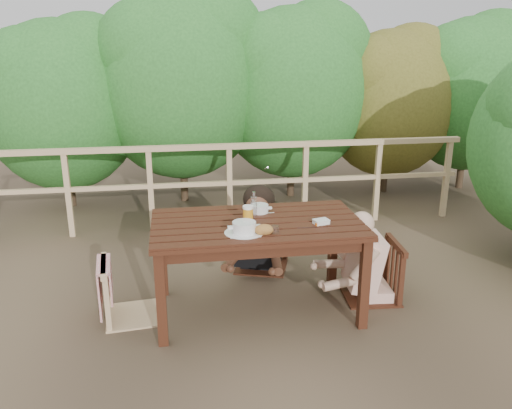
{
  "coord_description": "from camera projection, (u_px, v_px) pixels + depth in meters",
  "views": [
    {
      "loc": [
        -0.62,
        -3.83,
        2.15
      ],
      "look_at": [
        0.0,
        0.05,
        0.9
      ],
      "focal_mm": 36.77,
      "sensor_mm": 36.0,
      "label": 1
    }
  ],
  "objects": [
    {
      "name": "diner_right",
      "position": [
        378.0,
        227.0,
        4.39
      ],
      "size": [
        0.67,
        0.56,
        1.28
      ],
      "primitive_type": null,
      "rotation": [
        0.0,
        0.0,
        1.49
      ],
      "color": "beige",
      "rests_on": "ground"
    },
    {
      "name": "soup_near",
      "position": [
        244.0,
        228.0,
        3.87
      ],
      "size": [
        0.3,
        0.3,
        0.1
      ],
      "primitive_type": "cylinder",
      "color": "white",
      "rests_on": "table"
    },
    {
      "name": "chair_left",
      "position": [
        130.0,
        264.0,
        4.11
      ],
      "size": [
        0.5,
        0.5,
        0.92
      ],
      "primitive_type": "cube",
      "rotation": [
        0.0,
        0.0,
        1.67
      ],
      "color": "tan",
      "rests_on": "ground"
    },
    {
      "name": "ground",
      "position": [
        257.0,
        309.0,
        4.35
      ],
      "size": [
        60.0,
        60.0,
        0.0
      ],
      "primitive_type": "plane",
      "color": "brown",
      "rests_on": "ground"
    },
    {
      "name": "chair_right",
      "position": [
        373.0,
        246.0,
        4.43
      ],
      "size": [
        0.5,
        0.5,
        0.94
      ],
      "primitive_type": "cube",
      "rotation": [
        0.0,
        0.0,
        -1.65
      ],
      "color": "#33170C",
      "rests_on": "ground"
    },
    {
      "name": "table",
      "position": [
        257.0,
        268.0,
        4.23
      ],
      "size": [
        1.64,
        0.92,
        0.76
      ],
      "primitive_type": "cube",
      "color": "#33170C",
      "rests_on": "ground"
    },
    {
      "name": "bread_roll",
      "position": [
        264.0,
        230.0,
        3.86
      ],
      "size": [
        0.14,
        0.11,
        0.08
      ],
      "primitive_type": "ellipsoid",
      "color": "#A9732C",
      "rests_on": "table"
    },
    {
      "name": "woman",
      "position": [
        261.0,
        202.0,
        4.98
      ],
      "size": [
        0.71,
        0.79,
        1.33
      ],
      "primitive_type": null,
      "rotation": [
        0.0,
        0.0,
        2.83
      ],
      "color": "black",
      "rests_on": "ground"
    },
    {
      "name": "tumbler",
      "position": [
        275.0,
        230.0,
        3.87
      ],
      "size": [
        0.06,
        0.06,
        0.07
      ],
      "primitive_type": "cylinder",
      "color": "white",
      "rests_on": "table"
    },
    {
      "name": "chair_far",
      "position": [
        262.0,
        221.0,
        5.01
      ],
      "size": [
        0.6,
        0.6,
        0.97
      ],
      "primitive_type": "cube",
      "rotation": [
        0.0,
        0.0,
        -0.31
      ],
      "color": "#33170C",
      "rests_on": "ground"
    },
    {
      "name": "butter_tub",
      "position": [
        321.0,
        223.0,
        4.06
      ],
      "size": [
        0.14,
        0.11,
        0.05
      ],
      "primitive_type": "cube",
      "rotation": [
        0.0,
        0.0,
        0.25
      ],
      "color": "white",
      "rests_on": "table"
    },
    {
      "name": "beer_glass",
      "position": [
        248.0,
        216.0,
        4.04
      ],
      "size": [
        0.08,
        0.08,
        0.16
      ],
      "primitive_type": "cylinder",
      "color": "gold",
      "rests_on": "table"
    },
    {
      "name": "railing",
      "position": [
        230.0,
        187.0,
        6.08
      ],
      "size": [
        5.6,
        0.1,
        1.01
      ],
      "primitive_type": "cube",
      "color": "tan",
      "rests_on": "ground"
    },
    {
      "name": "bottle",
      "position": [
        254.0,
        205.0,
        4.19
      ],
      "size": [
        0.05,
        0.05,
        0.22
      ],
      "primitive_type": "cylinder",
      "color": "silver",
      "rests_on": "table"
    },
    {
      "name": "hedge_row",
      "position": [
        248.0,
        58.0,
        6.84
      ],
      "size": [
        6.6,
        1.6,
        3.8
      ],
      "primitive_type": null,
      "color": "#286224",
      "rests_on": "ground"
    },
    {
      "name": "soup_far",
      "position": [
        259.0,
        209.0,
        4.32
      ],
      "size": [
        0.25,
        0.25,
        0.08
      ],
      "primitive_type": "cylinder",
      "color": "white",
      "rests_on": "table"
    }
  ]
}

